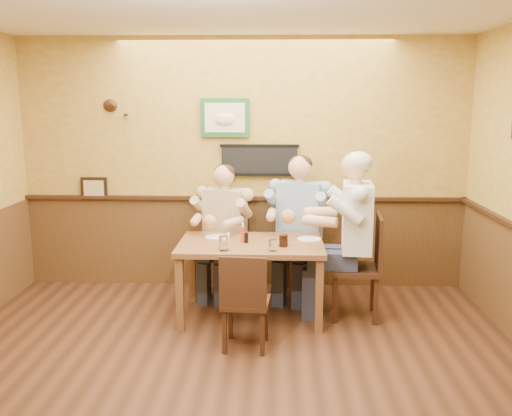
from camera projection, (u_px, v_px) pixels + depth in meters
The scene contains 17 objects.
room at pixel (243, 160), 4.05m from camera, with size 5.02×5.03×2.81m.
dining_table at pixel (251, 252), 5.55m from camera, with size 1.40×0.90×0.75m.
chair_back_left at pixel (225, 254), 6.24m from camera, with size 0.42×0.42×0.90m, color #3B2112, non-canonical shape.
chair_back_right at pixel (299, 252), 6.21m from camera, with size 0.45×0.45×0.97m, color #3B2112, non-canonical shape.
chair_right_end at pixel (355, 266), 5.56m from camera, with size 0.47×0.47×1.03m, color #3B2112, non-canonical shape.
chair_near_side at pixel (246, 300), 4.88m from camera, with size 0.39×0.39×0.85m, color #3B2112, non-canonical shape.
diner_tan_shirt at pixel (225, 237), 6.21m from camera, with size 0.60×0.60×1.29m, color #D0B88F, non-canonical shape.
diner_blue_polo at pixel (300, 233), 6.17m from camera, with size 0.64×0.64×1.38m, color #809EC0, non-canonical shape.
diner_white_elder at pixel (356, 245), 5.51m from camera, with size 0.68×0.68×1.47m, color silver, non-canonical shape.
water_glass_left at pixel (224, 243), 5.23m from camera, with size 0.09×0.09×0.13m, color silver.
water_glass_mid at pixel (272, 245), 5.21m from camera, with size 0.07×0.07×0.11m, color white.
cola_tumbler at pixel (283, 241), 5.37m from camera, with size 0.08×0.08×0.11m, color black.
hot_sauce_bottle at pixel (243, 234), 5.51m from camera, with size 0.04×0.04×0.17m, color red.
salt_shaker at pixel (228, 237), 5.56m from camera, with size 0.03×0.03×0.08m, color white.
pepper_shaker at pixel (246, 238), 5.51m from camera, with size 0.04×0.04×0.10m, color black.
plate_far_left at pixel (217, 237), 5.72m from camera, with size 0.24×0.24×0.02m, color silver.
plate_far_right at pixel (309, 239), 5.63m from camera, with size 0.23×0.23×0.02m, color white.
Camera 1 is at (0.38, -3.87, 2.11)m, focal length 40.00 mm.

